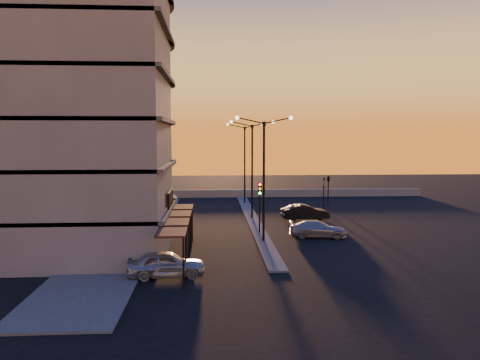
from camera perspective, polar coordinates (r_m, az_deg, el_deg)
The scene contains 14 objects.
ground at distance 35.78m, azimuth 2.88°, elevation -7.56°, with size 120.00×120.00×0.00m, color black.
sidewalk_west at distance 40.00m, azimuth -13.00°, elevation -6.21°, with size 5.00×40.00×0.12m, color #494947.
median at distance 45.52m, azimuth 1.47°, elevation -4.66°, with size 1.20×36.00×0.12m, color #494947.
parapet at distance 61.39m, azimuth 2.03°, elevation -1.63°, with size 44.00×0.50×1.00m, color slate.
building at distance 36.31m, azimuth -20.02°, elevation 11.23°, with size 14.35×17.08×25.00m.
streetlamp_near at distance 34.95m, azimuth 2.93°, elevation 1.41°, with size 4.32×0.32×9.51m.
streetlamp_mid at distance 44.88m, azimuth 1.49°, elevation 2.31°, with size 4.32×0.32×9.51m.
streetlamp_far at distance 54.84m, azimuth 0.58°, elevation 2.87°, with size 4.32×0.32×9.51m.
traffic_light_main at distance 38.07m, azimuth 2.42°, elevation -2.35°, with size 0.28×0.44×4.25m.
signal_east_a at distance 50.45m, azimuth 10.17°, elevation -1.61°, with size 0.13×0.16×3.60m.
signal_east_b at distance 54.55m, azimuth 10.73°, elevation 0.14°, with size 0.42×1.99×3.60m.
car_hatchback at distance 27.33m, azimuth -8.95°, elevation -10.09°, with size 1.78×4.41×1.50m, color #9CA0A3.
car_sedan at distance 45.20m, azimuth 7.92°, elevation -3.91°, with size 1.57×4.51×1.49m, color black.
car_wagon at distance 37.79m, azimuth 9.47°, elevation -5.91°, with size 1.83×4.50×1.31m, color #9C9EA3.
Camera 1 is at (-3.92, -34.64, 8.03)m, focal length 35.00 mm.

